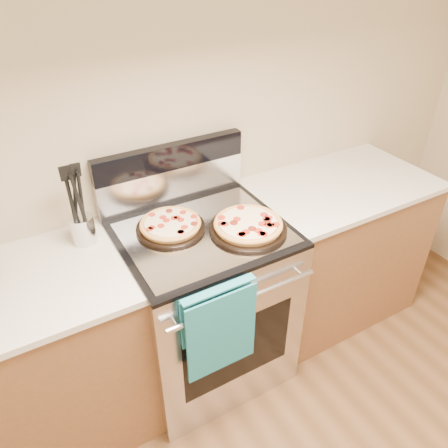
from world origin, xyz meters
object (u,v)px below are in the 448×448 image
pepperoni_pizza_front (248,226)px  utensil_crock (83,229)px  pepperoni_pizza_back (171,225)px  range_body (204,305)px

pepperoni_pizza_front → utensil_crock: bearing=155.4°
pepperoni_pizza_back → utensil_crock: bearing=161.3°
range_body → pepperoni_pizza_front: bearing=-31.6°
range_body → pepperoni_pizza_front: (0.18, -0.11, 0.50)m
pepperoni_pizza_back → pepperoni_pizza_front: pepperoni_pizza_front is taller
utensil_crock → pepperoni_pizza_front: bearing=-24.6°
utensil_crock → range_body: bearing=-21.8°
range_body → utensil_crock: bearing=158.2°
range_body → pepperoni_pizza_front: size_ratio=2.58×
pepperoni_pizza_back → range_body: bearing=-30.0°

